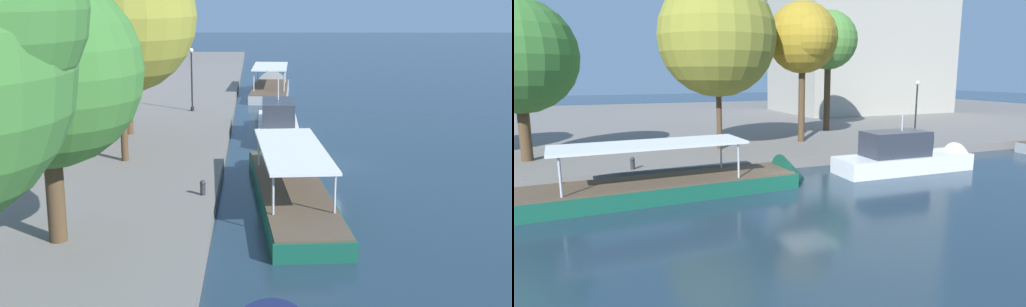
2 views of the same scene
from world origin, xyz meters
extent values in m
plane|color=#1E3342|center=(0.00, 0.00, 0.00)|extent=(220.00, 220.00, 0.00)
cube|color=slate|center=(0.00, 32.74, 0.29)|extent=(120.00, 55.00, 0.59)
cube|color=#14513D|center=(-7.09, 1.89, 0.13)|extent=(14.01, 4.00, 1.20)
cone|color=#14513D|center=(0.30, 2.42, 0.13)|extent=(1.59, 2.82, 2.73)
cube|color=brown|center=(-7.09, 1.89, 0.77)|extent=(13.72, 3.83, 0.08)
cylinder|color=#B2B2B7|center=(-3.39, 3.37, 1.63)|extent=(0.10, 0.10, 1.63)
cylinder|color=#B2B2B7|center=(-3.22, 0.95, 1.63)|extent=(0.10, 0.10, 1.63)
cylinder|color=#B2B2B7|center=(-10.97, 2.83, 1.63)|extent=(0.10, 0.10, 1.63)
cylinder|color=#B2B2B7|center=(-10.80, 0.41, 1.63)|extent=(0.10, 0.10, 1.63)
cube|color=silver|center=(-7.09, 1.89, 2.51)|extent=(8.75, 3.39, 0.12)
cube|color=white|center=(7.32, 2.10, 0.30)|extent=(8.34, 2.61, 1.34)
cone|color=white|center=(11.87, 2.06, 0.30)|extent=(1.23, 2.41, 2.40)
cube|color=#2D333D|center=(6.69, 2.11, 1.69)|extent=(3.76, 2.06, 1.44)
cube|color=black|center=(8.15, 2.10, 1.76)|extent=(1.02, 1.91, 0.87)
cylinder|color=silver|center=(7.11, 2.11, 3.08)|extent=(0.08, 0.08, 1.33)
cylinder|color=#2D2D33|center=(-7.65, 5.83, 0.83)|extent=(0.24, 0.24, 0.48)
sphere|color=#2D2D33|center=(-7.65, 5.83, 1.14)|extent=(0.26, 0.26, 0.26)
cylinder|color=black|center=(13.27, 8.21, 2.73)|extent=(0.12, 0.12, 4.27)
sphere|color=white|center=(13.27, 8.21, 5.01)|extent=(0.33, 0.33, 0.33)
cylinder|color=black|center=(13.27, 8.21, 0.74)|extent=(0.26, 0.26, 0.30)
cylinder|color=#4C3823|center=(10.26, 16.56, 3.64)|extent=(0.57, 0.57, 6.10)
sphere|color=#4C8438|center=(10.26, 16.56, 8.62)|extent=(5.16, 5.16, 5.16)
sphere|color=#4C8438|center=(9.69, 16.33, 9.04)|extent=(3.16, 3.16, 3.16)
sphere|color=#4C8438|center=(10.18, 17.25, 8.33)|extent=(2.50, 2.50, 2.50)
cylinder|color=#4C3823|center=(-1.53, 10.39, 2.85)|extent=(0.37, 0.37, 4.53)
sphere|color=olive|center=(-1.53, 10.39, 8.07)|extent=(7.87, 7.87, 7.87)
sphere|color=olive|center=(0.29, 10.91, 7.01)|extent=(3.55, 3.55, 3.55)
sphere|color=olive|center=(-1.38, 10.07, 9.62)|extent=(5.28, 5.28, 5.28)
cylinder|color=#4C3823|center=(5.16, 11.37, 3.47)|extent=(0.50, 0.50, 5.76)
sphere|color=olive|center=(5.16, 11.37, 8.30)|extent=(5.21, 5.21, 5.21)
sphere|color=olive|center=(5.49, 11.74, 8.43)|extent=(3.15, 3.15, 3.15)
sphere|color=olive|center=(5.23, 10.29, 8.27)|extent=(3.59, 3.59, 3.59)
cylinder|color=#4C3823|center=(-13.24, 10.61, 2.40)|extent=(0.65, 0.65, 3.62)
sphere|color=#38702D|center=(-13.24, 10.61, 6.70)|extent=(6.64, 6.64, 6.64)
camera|label=1|loc=(-36.51, 3.45, 9.50)|focal=48.22mm
camera|label=2|loc=(-9.35, -18.20, 5.66)|focal=30.47mm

